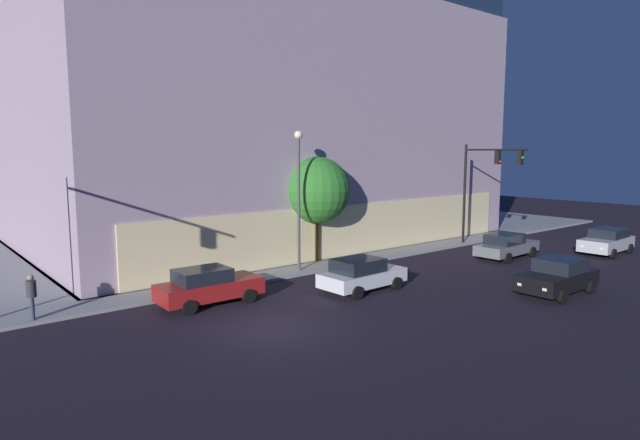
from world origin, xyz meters
name	(u,v)px	position (x,y,z in m)	size (l,w,h in m)	color
ground_plane	(274,328)	(0.00, 0.00, 0.00)	(120.00, 120.00, 0.00)	black
sidewalk_corner	(44,224)	(0.00, 35.99, 0.07)	(80.00, 60.00, 0.15)	gray
modern_building	(247,108)	(11.61, 20.34, 9.87)	(32.77, 24.88, 19.91)	#4C4C51
traffic_light_far_corner	(486,174)	(20.62, 4.78, 5.04)	(0.34, 4.61, 6.88)	black
street_lamp_sidewalk	(299,183)	(6.25, 6.68, 4.89)	(0.44, 0.44, 7.49)	#474747
sidewalk_tree	(317,190)	(8.56, 7.99, 4.32)	(3.87, 3.87, 6.12)	brown
pedestrian_waiting	(32,293)	(-6.82, 6.36, 1.21)	(0.36, 0.36, 1.78)	#2D3851
car_red	(208,286)	(-0.38, 4.42, 0.81)	(4.53, 2.09, 1.60)	maroon
car_white	(361,274)	(6.31, 1.87, 0.80)	(4.32, 2.24, 1.57)	silver
car_black	(558,276)	(12.93, -4.31, 0.84)	(4.31, 2.25, 1.65)	black
car_grey	(506,246)	(18.60, 1.81, 0.78)	(4.85, 2.18, 1.55)	slate
car_silver	(607,241)	(24.85, -1.53, 0.84)	(4.46, 2.23, 1.63)	#B7BABF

